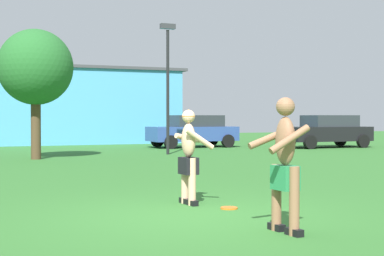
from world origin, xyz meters
TOP-DOWN VIEW (x-y plane):
  - ground_plane at (0.00, 0.00)m, footprint 80.00×80.00m
  - player_with_cap at (0.43, 1.06)m, footprint 0.58×0.63m
  - player_in_green at (0.68, -1.61)m, footprint 0.62×0.64m
  - frisbee at (0.85, 0.38)m, footprint 0.28×0.28m
  - car_black_near_post at (13.36, 15.21)m, footprint 4.32×2.05m
  - car_blue_mid_lot at (7.35, 17.84)m, footprint 4.35×2.13m
  - lamp_post at (4.40, 13.29)m, footprint 0.60×0.24m
  - outbuilding_behind_lot at (1.42, 25.23)m, footprint 14.54×6.60m
  - tree_left_field at (-0.78, 12.60)m, footprint 2.62×2.62m

SIDE VIEW (x-z plane):
  - ground_plane at x=0.00m, z-range 0.00..0.00m
  - frisbee at x=0.85m, z-range 0.00..0.03m
  - car_black_near_post at x=13.36m, z-range 0.03..1.61m
  - car_blue_mid_lot at x=7.35m, z-range 0.03..1.61m
  - player_with_cap at x=0.43m, z-range 0.07..1.69m
  - player_in_green at x=0.68m, z-range 0.05..1.79m
  - outbuilding_behind_lot at x=1.42m, z-range 0.01..4.27m
  - tree_left_field at x=-0.78m, z-range 0.93..5.51m
  - lamp_post at x=4.40m, z-range 0.63..5.82m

